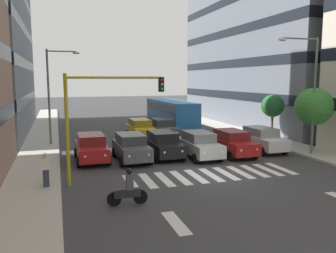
{
  "coord_description": "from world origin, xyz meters",
  "views": [
    {
      "loc": [
        7.93,
        16.95,
        5.21
      ],
      "look_at": [
        0.87,
        -5.08,
        2.06
      ],
      "focal_mm": 37.13,
      "sensor_mm": 36.0,
      "label": 1
    }
  ],
  "objects": [
    {
      "name": "pedestrian_waiting",
      "position": [
        8.56,
        -0.02,
        1.0
      ],
      "size": [
        0.36,
        0.24,
        1.63
      ],
      "color": "#2D3347",
      "rests_on": "sidewalk_right"
    },
    {
      "name": "motorcycle_with_rider",
      "position": [
        5.26,
        3.16,
        0.65
      ],
      "size": [
        1.7,
        0.37,
        1.57
      ],
      "color": "black",
      "rests_on": "ground_plane"
    },
    {
      "name": "sidewalk_right",
      "position": [
        9.27,
        0.0,
        0.07
      ],
      "size": [
        2.71,
        90.0,
        0.15
      ],
      "primitive_type": "cube",
      "color": "#B2ADA3",
      "rests_on": "ground_plane"
    },
    {
      "name": "street_lamp_left",
      "position": [
        -8.05,
        -2.24,
        4.89
      ],
      "size": [
        3.05,
        0.28,
        7.81
      ],
      "color": "#4C6B56",
      "rests_on": "sidewalk_left"
    },
    {
      "name": "car_0",
      "position": [
        -6.24,
        -4.78,
        0.89
      ],
      "size": [
        2.02,
        4.44,
        1.72
      ],
      "color": "silver",
      "rests_on": "ground_plane"
    },
    {
      "name": "crosswalk_markings",
      "position": [
        0.0,
        0.0,
        0.0
      ],
      "size": [
        9.45,
        2.8,
        0.01
      ],
      "color": "silver",
      "rests_on": "ground_plane"
    },
    {
      "name": "street_tree_1",
      "position": [
        -9.25,
        -7.95,
        3.0
      ],
      "size": [
        1.88,
        1.88,
        3.82
      ],
      "color": "#513823",
      "rests_on": "sidewalk_left"
    },
    {
      "name": "traffic_light_gantry",
      "position": [
        6.06,
        -0.37,
        3.75
      ],
      "size": [
        4.98,
        0.36,
        5.5
      ],
      "color": "#AD991E",
      "rests_on": "ground_plane"
    },
    {
      "name": "bus_behind_traffic",
      "position": [
        -3.5,
        -17.72,
        1.86
      ],
      "size": [
        2.78,
        10.5,
        3.0
      ],
      "color": "#286BAD",
      "rests_on": "ground_plane"
    },
    {
      "name": "car_2",
      "position": [
        -1.03,
        -4.18,
        0.89
      ],
      "size": [
        2.02,
        4.44,
        1.72
      ],
      "color": "#B2B7BC",
      "rests_on": "ground_plane"
    },
    {
      "name": "car_row2_0",
      "position": [
        -0.96,
        -12.4,
        0.89
      ],
      "size": [
        2.02,
        4.44,
        1.72
      ],
      "color": "#474C51",
      "rests_on": "ground_plane"
    },
    {
      "name": "street_lamp_right",
      "position": [
        8.13,
        -11.61,
        4.6
      ],
      "size": [
        2.55,
        0.28,
        7.36
      ],
      "color": "#4C6B56",
      "rests_on": "sidewalk_right"
    },
    {
      "name": "building_left_block_0",
      "position": [
        -15.65,
        -18.62,
        12.11
      ],
      "size": [
        10.09,
        25.79,
        24.21
      ],
      "color": "slate",
      "rests_on": "ground_plane"
    },
    {
      "name": "lane_arrow_1",
      "position": [
        3.96,
        5.5,
        0.0
      ],
      "size": [
        0.5,
        2.2,
        0.01
      ],
      "primitive_type": "cube",
      "color": "silver",
      "rests_on": "ground_plane"
    },
    {
      "name": "ground_plane",
      "position": [
        0.0,
        0.0,
        0.0
      ],
      "size": [
        180.0,
        180.0,
        0.0
      ],
      "primitive_type": "plane",
      "color": "#38383A"
    },
    {
      "name": "car_3",
      "position": [
        1.24,
        -5.06,
        0.89
      ],
      "size": [
        2.02,
        4.44,
        1.72
      ],
      "color": "black",
      "rests_on": "ground_plane"
    },
    {
      "name": "car_1",
      "position": [
        -3.5,
        -4.15,
        0.89
      ],
      "size": [
        2.02,
        4.44,
        1.72
      ],
      "color": "maroon",
      "rests_on": "ground_plane"
    },
    {
      "name": "car_5",
      "position": [
        5.94,
        -5.32,
        0.89
      ],
      "size": [
        2.02,
        4.44,
        1.72
      ],
      "color": "maroon",
      "rests_on": "ground_plane"
    },
    {
      "name": "car_4",
      "position": [
        3.49,
        -4.69,
        0.89
      ],
      "size": [
        2.02,
        4.44,
        1.72
      ],
      "color": "#474C51",
      "rests_on": "ground_plane"
    },
    {
      "name": "car_row2_1",
      "position": [
        0.98,
        -12.71,
        0.89
      ],
      "size": [
        2.02,
        4.44,
        1.72
      ],
      "color": "gold",
      "rests_on": "ground_plane"
    },
    {
      "name": "street_tree_0",
      "position": [
        -9.04,
        -2.84,
        3.33
      ],
      "size": [
        2.61,
        2.61,
        4.49
      ],
      "color": "#513823",
      "rests_on": "sidewalk_left"
    }
  ]
}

